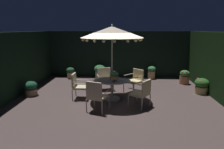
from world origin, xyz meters
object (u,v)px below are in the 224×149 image
(patio_chair_northeast, at_px, (142,92))
(patio_chair_southeast, at_px, (105,77))
(potted_plant_front_corner, at_px, (100,71))
(centerpiece_planter, at_px, (114,75))
(patio_umbrella, at_px, (112,32))
(potted_plant_back_left, at_px, (185,77))
(patio_dining_table, at_px, (112,85))
(patio_chair_north, at_px, (96,94))
(potted_plant_back_right, at_px, (202,85))
(potted_plant_left_near, at_px, (71,72))
(patio_chair_south, at_px, (78,84))
(potted_plant_left_far, at_px, (31,88))
(patio_chair_east, at_px, (135,79))
(potted_plant_right_near, at_px, (151,72))

(patio_chair_northeast, height_order, patio_chair_southeast, patio_chair_northeast)
(potted_plant_front_corner, bearing_deg, centerpiece_planter, -74.73)
(patio_umbrella, bearing_deg, potted_plant_back_left, 34.89)
(patio_chair_northeast, bearing_deg, patio_dining_table, 145.45)
(potted_plant_back_left, bearing_deg, patio_chair_north, -136.70)
(patio_umbrella, bearing_deg, patio_chair_north, -109.13)
(potted_plant_back_right, bearing_deg, patio_dining_table, -166.33)
(potted_plant_left_near, bearing_deg, patio_chair_south, -70.11)
(centerpiece_planter, relative_size, potted_plant_left_near, 0.68)
(patio_chair_southeast, bearing_deg, patio_chair_northeast, -53.44)
(potted_plant_back_left, bearing_deg, potted_plant_left_far, -162.19)
(patio_umbrella, xyz_separation_m, potted_plant_front_corner, (-0.87, 3.31, -2.12))
(patio_umbrella, distance_m, patio_chair_northeast, 2.36)
(patio_chair_southeast, bearing_deg, patio_umbrella, -72.37)
(patio_chair_south, xyz_separation_m, potted_plant_front_corner, (0.44, 3.31, -0.16))
(potted_plant_left_far, bearing_deg, patio_dining_table, -3.88)
(potted_plant_front_corner, bearing_deg, potted_plant_back_right, -28.05)
(patio_chair_east, distance_m, potted_plant_left_far, 4.28)
(patio_chair_north, relative_size, potted_plant_back_left, 1.53)
(patio_umbrella, xyz_separation_m, patio_chair_east, (0.93, 0.92, -1.94))
(patio_chair_northeast, bearing_deg, patio_umbrella, 145.45)
(centerpiece_planter, distance_m, patio_chair_southeast, 1.55)
(patio_chair_south, bearing_deg, potted_plant_left_near, 109.89)
(patio_dining_table, distance_m, patio_chair_north, 1.31)
(potted_plant_right_near, bearing_deg, potted_plant_front_corner, -179.81)
(patio_chair_southeast, relative_size, potted_plant_back_left, 1.40)
(patio_chair_northeast, relative_size, patio_chair_east, 1.00)
(potted_plant_front_corner, distance_m, potted_plant_left_far, 3.93)
(patio_chair_northeast, xyz_separation_m, patio_chair_southeast, (-1.47, 1.98, -0.01))
(patio_chair_northeast, relative_size, patio_chair_southeast, 1.02)
(patio_chair_north, bearing_deg, centerpiece_planter, 64.33)
(potted_plant_back_right, bearing_deg, patio_chair_southeast, 175.10)
(potted_plant_right_near, bearing_deg, patio_umbrella, -120.21)
(patio_chair_north, relative_size, patio_chair_northeast, 1.07)
(patio_chair_northeast, distance_m, potted_plant_left_far, 4.48)
(patio_umbrella, relative_size, potted_plant_front_corner, 3.86)
(potted_plant_back_left, bearing_deg, potted_plant_left_near, 172.56)
(patio_dining_table, bearing_deg, potted_plant_left_near, 127.87)
(patio_dining_table, bearing_deg, potted_plant_right_near, 59.79)
(centerpiece_planter, relative_size, patio_chair_north, 0.39)
(potted_plant_left_far, bearing_deg, potted_plant_left_near, 73.73)
(patio_chair_northeast, bearing_deg, patio_chair_south, 162.67)
(patio_umbrella, xyz_separation_m, potted_plant_left_near, (-2.44, 3.14, -2.19))
(patio_chair_north, height_order, potted_plant_back_right, patio_chair_north)
(centerpiece_planter, height_order, potted_plant_back_left, centerpiece_planter)
(potted_plant_right_near, bearing_deg, patio_chair_northeast, -101.93)
(patio_dining_table, distance_m, potted_plant_left_far, 3.31)
(potted_plant_back_left, bearing_deg, centerpiece_planter, -142.54)
(patio_chair_east, xyz_separation_m, patio_chair_south, (-2.23, -0.91, -0.02))
(patio_dining_table, relative_size, patio_chair_east, 1.46)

